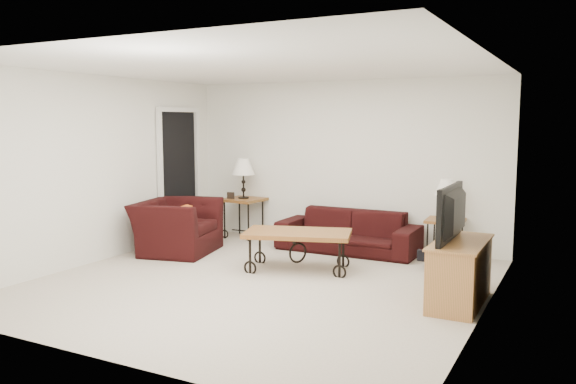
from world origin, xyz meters
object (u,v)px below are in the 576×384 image
object	(u,v)px
side_table_left	(244,218)
lamp_left	(243,179)
side_table_right	(445,239)
coffee_table	(298,251)
lamp_right	(446,199)
television	(460,213)
backpack	(429,251)
tv_stand	(460,273)
armchair	(177,227)
sofa	(348,231)

from	to	relation	value
side_table_left	lamp_left	xyz separation A→B (m)	(0.00, 0.00, 0.65)
side_table_right	coffee_table	world-z (taller)	side_table_right
side_table_right	lamp_left	bearing A→B (deg)	180.00
lamp_right	television	world-z (taller)	television
lamp_right	backpack	distance (m)	0.85
side_table_right	coffee_table	xyz separation A→B (m)	(-1.53, -1.46, -0.03)
side_table_right	tv_stand	xyz separation A→B (m)	(0.58, -1.94, 0.06)
lamp_left	lamp_right	world-z (taller)	lamp_left
lamp_left	lamp_right	size ratio (longest dim) A/B	1.16
tv_stand	television	world-z (taller)	television
side_table_left	television	distance (m)	4.32
armchair	tv_stand	bearing A→B (deg)	-110.56
side_table_right	armchair	xyz separation A→B (m)	(-3.53, -1.37, 0.10)
lamp_left	television	distance (m)	4.27
sofa	side_table_right	bearing A→B (deg)	7.56
tv_stand	side_table_left	bearing A→B (deg)	153.12
coffee_table	tv_stand	distance (m)	2.17
tv_stand	lamp_right	bearing A→B (deg)	106.62
side_table_left	armchair	xyz separation A→B (m)	(-0.28, -1.37, 0.05)
lamp_left	coffee_table	xyz separation A→B (m)	(1.71, -1.46, -0.72)
sofa	television	distance (m)	2.68
lamp_left	television	size ratio (longest dim) A/B	0.65
armchair	side_table_left	bearing A→B (deg)	-24.24
armchair	coffee_table	bearing A→B (deg)	-105.16
side_table_right	television	bearing A→B (deg)	-73.93
television	sofa	bearing A→B (deg)	-132.56
lamp_left	backpack	world-z (taller)	lamp_left
coffee_table	lamp_left	bearing A→B (deg)	139.59
side_table_right	backpack	distance (m)	0.60
lamp_right	television	bearing A→B (deg)	-73.93
lamp_right	tv_stand	distance (m)	2.08
lamp_left	tv_stand	bearing A→B (deg)	-26.88
backpack	side_table_left	bearing A→B (deg)	161.07
television	armchair	bearing A→B (deg)	-97.87
coffee_table	television	distance (m)	2.26
tv_stand	backpack	size ratio (longest dim) A/B	2.51
tv_stand	sofa	bearing A→B (deg)	137.73
lamp_left	coffee_table	world-z (taller)	lamp_left
lamp_right	coffee_table	xyz separation A→B (m)	(-1.53, -1.46, -0.58)
coffee_table	armchair	world-z (taller)	armchair
sofa	coffee_table	bearing A→B (deg)	-97.84
television	backpack	distance (m)	1.66
side_table_right	television	world-z (taller)	television
side_table_left	side_table_right	distance (m)	3.25
sofa	lamp_right	world-z (taller)	lamp_right
side_table_left	sofa	bearing A→B (deg)	-5.44
lamp_left	coffee_table	distance (m)	2.36
sofa	lamp_left	size ratio (longest dim) A/B	3.15
armchair	lamp_left	bearing A→B (deg)	-24.24
backpack	side_table_right	bearing A→B (deg)	74.30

